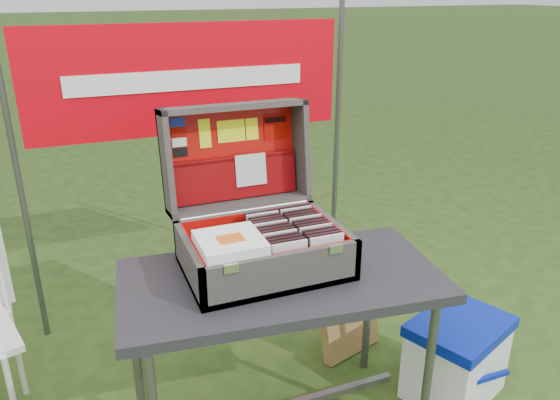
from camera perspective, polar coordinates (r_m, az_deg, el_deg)
name	(u,v)px	position (r m, az deg, el deg)	size (l,w,h in m)	color
table	(281,358)	(2.24, 0.14, -16.17)	(1.18, 0.59, 0.74)	#2A2A30
table_top	(281,280)	(2.05, 0.15, -8.41)	(1.18, 0.59, 0.04)	#2A2A30
table_leg_fr	(429,366)	(2.31, 15.32, -16.36)	(0.04, 0.04, 0.70)	#59595B
table_leg_bl	(136,358)	(2.35, -14.77, -15.70)	(0.04, 0.04, 0.70)	#59595B
table_leg_br	(368,305)	(2.63, 9.19, -10.75)	(0.04, 0.04, 0.70)	#59595B
suitcase	(258,194)	(2.02, -2.34, 0.61)	(0.59, 0.58, 0.56)	#59544F
suitcase_base_bottom	(264,266)	(2.08, -1.67, -6.92)	(0.59, 0.42, 0.02)	#59544F
suitcase_base_wall_front	(284,275)	(1.88, 0.41, -7.81)	(0.59, 0.02, 0.16)	#59544F
suitcase_base_wall_back	(247,229)	(2.22, -3.46, -3.09)	(0.59, 0.02, 0.16)	#59544F
suitcase_base_wall_left	(189,263)	(1.98, -9.46, -6.56)	(0.02, 0.42, 0.16)	#59544F
suitcase_base_wall_right	(332,238)	(2.15, 5.44, -3.98)	(0.02, 0.42, 0.16)	#59544F
suitcase_liner_floor	(264,263)	(2.07, -1.67, -6.57)	(0.54, 0.38, 0.01)	#CB0404
suitcase_latch_left	(231,268)	(1.79, -5.13, -7.13)	(0.05, 0.01, 0.03)	silver
suitcase_latch_right	(336,249)	(1.91, 5.84, -5.10)	(0.05, 0.01, 0.03)	silver
suitcase_hinge	(246,210)	(2.20, -3.60, -1.10)	(0.02, 0.02, 0.53)	silver
suitcase_lid_back	(232,154)	(2.29, -5.09, 4.82)	(0.59, 0.42, 0.02)	#59544F
suitcase_lid_rim_far	(233,107)	(2.20, -4.97, 9.70)	(0.59, 0.02, 0.16)	#59544F
suitcase_lid_rim_near	(240,203)	(2.27, -4.24, -0.36)	(0.59, 0.02, 0.16)	#59544F
suitcase_lid_rim_left	(166,164)	(2.16, -11.78, 3.71)	(0.02, 0.42, 0.16)	#59544F
suitcase_lid_rim_right	(300,149)	(2.32, 2.13, 5.37)	(0.02, 0.42, 0.16)	#59544F
suitcase_lid_liner	(233,154)	(2.28, -4.98, 4.78)	(0.54, 0.37, 0.01)	#CB0404
suitcase_liner_wall_front	(282,270)	(1.89, 0.25, -7.30)	(0.54, 0.01, 0.13)	#CB0404
suitcase_liner_wall_back	(248,228)	(2.20, -3.35, -2.97)	(0.54, 0.01, 0.13)	#CB0404
suitcase_liner_wall_left	(193,260)	(1.98, -9.07, -6.20)	(0.01, 0.38, 0.13)	#CB0404
suitcase_liner_wall_right	(329,236)	(2.14, 5.10, -3.76)	(0.01, 0.38, 0.13)	#CB0404
suitcase_lid_pocket	(236,178)	(2.28, -4.67, 2.28)	(0.52, 0.17, 0.03)	#730508
suitcase_pocket_edge	(235,159)	(2.25, -4.78, 4.34)	(0.51, 0.02, 0.02)	#730508
suitcase_pocket_cd	(251,170)	(2.27, -3.07, 3.18)	(0.13, 0.13, 0.01)	silver
lid_sticker_cc_a	(177,122)	(2.20, -10.66, 8.00)	(0.06, 0.04, 0.00)	#1933B2
lid_sticker_cc_b	(178,132)	(2.21, -10.56, 6.97)	(0.06, 0.04, 0.00)	#9F0800
lid_sticker_cc_c	(179,142)	(2.21, -10.46, 5.95)	(0.06, 0.04, 0.00)	white
lid_sticker_cc_d	(180,152)	(2.22, -10.36, 4.93)	(0.06, 0.04, 0.00)	black
lid_card_neon_tall	(205,134)	(2.23, -7.86, 6.90)	(0.05, 0.12, 0.00)	#E0ED17
lid_card_neon_main	(231,131)	(2.26, -5.12, 7.20)	(0.12, 0.09, 0.00)	#E0ED17
lid_card_neon_small	(252,129)	(2.28, -2.95, 7.42)	(0.05, 0.09, 0.00)	#E0ED17
lid_sticker_band	(276,127)	(2.32, -0.47, 7.67)	(0.11, 0.11, 0.00)	#9F0800
lid_sticker_band_bar	(275,120)	(2.31, -0.51, 8.40)	(0.09, 0.02, 0.00)	black
cd_left_0	(290,262)	(1.91, 1.03, -6.46)	(0.13, 0.01, 0.15)	silver
cd_left_1	(287,259)	(1.93, 0.76, -6.16)	(0.13, 0.01, 0.15)	black
cd_left_2	(285,256)	(1.95, 0.50, -5.86)	(0.13, 0.01, 0.15)	black
cd_left_3	(282,253)	(1.97, 0.25, -5.57)	(0.13, 0.01, 0.15)	black
cd_left_4	(280,250)	(1.99, 0.00, -5.29)	(0.13, 0.01, 0.15)	silver
cd_left_5	(278,248)	(2.01, -0.25, -5.01)	(0.13, 0.01, 0.15)	black
cd_left_6	(275,245)	(2.03, -0.49, -4.74)	(0.13, 0.01, 0.15)	black
cd_left_7	(273,243)	(2.05, -0.72, -4.47)	(0.13, 0.01, 0.15)	black
cd_left_8	(271,240)	(2.07, -0.95, -4.21)	(0.13, 0.01, 0.15)	silver
cd_left_9	(269,238)	(2.09, -1.18, -3.95)	(0.13, 0.01, 0.15)	black
cd_left_10	(267,235)	(2.11, -1.40, -3.70)	(0.13, 0.01, 0.15)	black
cd_left_11	(265,233)	(2.13, -1.62, -3.45)	(0.13, 0.01, 0.15)	black
cd_left_12	(263,231)	(2.15, -1.83, -3.20)	(0.13, 0.01, 0.15)	silver
cd_left_13	(261,228)	(2.17, -2.04, -2.97)	(0.13, 0.01, 0.15)	black
cd_right_0	(326,255)	(1.97, 4.88, -5.72)	(0.13, 0.01, 0.15)	silver
cd_right_1	(324,252)	(1.99, 4.58, -5.43)	(0.13, 0.01, 0.15)	black
cd_right_2	(321,249)	(2.00, 4.29, -5.15)	(0.13, 0.01, 0.15)	black
cd_right_3	(318,247)	(2.02, 4.00, -4.88)	(0.13, 0.01, 0.15)	black
cd_right_4	(315,244)	(2.04, 3.72, -4.61)	(0.13, 0.01, 0.15)	silver
cd_right_5	(313,241)	(2.06, 3.45, -4.35)	(0.13, 0.01, 0.15)	black
cd_right_6	(310,239)	(2.08, 3.18, -4.09)	(0.13, 0.01, 0.15)	black
cd_right_7	(308,237)	(2.10, 2.92, -3.84)	(0.13, 0.01, 0.15)	black
cd_right_8	(305,234)	(2.12, 2.66, -3.59)	(0.13, 0.01, 0.15)	silver
cd_right_9	(303,232)	(2.14, 2.40, -3.34)	(0.13, 0.01, 0.15)	black
cd_right_10	(300,229)	(2.16, 2.15, -3.10)	(0.13, 0.01, 0.15)	black
cd_right_11	(298,227)	(2.17, 1.91, -2.86)	(0.13, 0.01, 0.15)	black
cd_right_12	(296,225)	(2.19, 1.67, -2.63)	(0.13, 0.01, 0.15)	silver
cd_right_13	(294,223)	(2.21, 1.43, -2.40)	(0.13, 0.01, 0.15)	black
songbook_0	(230,246)	(1.90, -5.23, -4.82)	(0.22, 0.22, 0.01)	white
songbook_1	(230,245)	(1.90, -5.24, -4.69)	(0.22, 0.22, 0.01)	white
songbook_2	(230,244)	(1.90, -5.24, -4.55)	(0.22, 0.22, 0.01)	white
songbook_3	(230,242)	(1.90, -5.25, -4.42)	(0.22, 0.22, 0.01)	white
songbook_4	(230,241)	(1.89, -5.25, -4.28)	(0.22, 0.22, 0.01)	white
songbook_5	(230,240)	(1.89, -5.26, -4.14)	(0.22, 0.22, 0.01)	white
songbook_6	(230,238)	(1.89, -5.26, -4.01)	(0.22, 0.22, 0.01)	white
songbook_graphic	(231,238)	(1.88, -5.18, -4.02)	(0.09, 0.07, 0.00)	#D85919
cooler	(456,358)	(2.66, 17.92, -15.40)	(0.43, 0.33, 0.38)	white
cooler_body	(455,362)	(2.67, 17.85, -15.84)	(0.41, 0.31, 0.33)	white
cooler_lid	(461,327)	(2.56, 18.34, -12.44)	(0.43, 0.33, 0.05)	#061C9C
cooler_handle	(484,379)	(2.55, 20.50, -17.14)	(0.26, 0.02, 0.02)	#061C9C
chair_leg_br	(18,354)	(2.77, -25.70, -14.28)	(0.02, 0.02, 0.44)	silver
chair_upright_right	(0,267)	(2.57, -27.20, -6.26)	(0.02, 0.02, 0.41)	silver
cardboard_box	(349,319)	(2.82, 7.22, -12.26)	(0.34, 0.05, 0.36)	#A77A43
banner_post_left	(20,185)	(2.90, -25.55, 1.46)	(0.03, 0.03, 1.70)	#59595B
banner_post_right	(336,148)	(3.23, 5.91, 5.42)	(0.03, 0.03, 1.70)	#59595B
banner	(189,80)	(2.83, -9.47, 12.31)	(1.60, 0.01, 0.55)	#C5020E
banner_text	(190,80)	(2.82, -9.42, 12.28)	(1.20, 0.00, 0.10)	white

